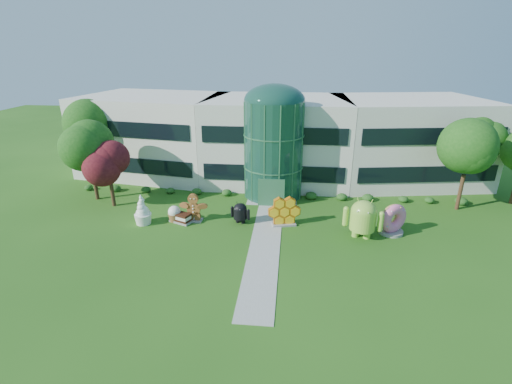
# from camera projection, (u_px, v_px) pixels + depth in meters

# --- Properties ---
(ground) EXTENTS (140.00, 140.00, 0.00)m
(ground) POSITION_uv_depth(u_px,v_px,m) (264.00, 253.00, 28.39)
(ground) COLOR #215114
(ground) RESTS_ON ground
(building) EXTENTS (46.00, 15.00, 9.30)m
(building) POSITION_uv_depth(u_px,v_px,m) (276.00, 139.00, 43.35)
(building) COLOR beige
(building) RESTS_ON ground
(atrium) EXTENTS (6.00, 6.00, 9.80)m
(atrium) POSITION_uv_depth(u_px,v_px,m) (274.00, 150.00, 37.70)
(atrium) COLOR #194738
(atrium) RESTS_ON ground
(walkway) EXTENTS (2.40, 20.00, 0.04)m
(walkway) POSITION_uv_depth(u_px,v_px,m) (266.00, 240.00, 30.23)
(walkway) COLOR #9E9E93
(walkway) RESTS_ON ground
(tree_red) EXTENTS (4.00, 4.00, 6.00)m
(tree_red) POSITION_uv_depth(u_px,v_px,m) (110.00, 177.00, 35.66)
(tree_red) COLOR #3F0C14
(tree_red) RESTS_ON ground
(trees_backdrop) EXTENTS (52.00, 8.00, 8.40)m
(trees_backdrop) POSITION_uv_depth(u_px,v_px,m) (274.00, 154.00, 38.88)
(trees_backdrop) COLOR #194D13
(trees_backdrop) RESTS_ON ground
(android_green) EXTENTS (3.82, 3.04, 3.80)m
(android_green) POSITION_uv_depth(u_px,v_px,m) (363.00, 216.00, 30.01)
(android_green) COLOR #8FC63F
(android_green) RESTS_ON ground
(android_black) EXTENTS (2.24, 1.83, 2.20)m
(android_black) POSITION_uv_depth(u_px,v_px,m) (240.00, 212.00, 32.79)
(android_black) COLOR black
(android_black) RESTS_ON ground
(donut) EXTENTS (2.84, 2.39, 2.68)m
(donut) POSITION_uv_depth(u_px,v_px,m) (392.00, 218.00, 30.94)
(donut) COLOR #EF5B91
(donut) RESTS_ON ground
(gingerbread) EXTENTS (2.90, 1.20, 2.64)m
(gingerbread) POSITION_uv_depth(u_px,v_px,m) (194.00, 207.00, 33.10)
(gingerbread) COLOR brown
(gingerbread) RESTS_ON ground
(ice_cream_sandwich) EXTENTS (2.24, 1.71, 0.89)m
(ice_cream_sandwich) POSITION_uv_depth(u_px,v_px,m) (181.00, 218.00, 33.17)
(ice_cream_sandwich) COLOR black
(ice_cream_sandwich) RESTS_ON ground
(honeycomb) EXTENTS (3.20, 1.75, 2.38)m
(honeycomb) POSITION_uv_depth(u_px,v_px,m) (284.00, 213.00, 32.38)
(honeycomb) COLOR yellow
(honeycomb) RESTS_ON ground
(froyo) EXTENTS (1.80, 1.80, 2.76)m
(froyo) POSITION_uv_depth(u_px,v_px,m) (142.00, 209.00, 32.56)
(froyo) COLOR white
(froyo) RESTS_ON ground
(cupcake) EXTENTS (1.47, 1.47, 1.46)m
(cupcake) POSITION_uv_depth(u_px,v_px,m) (174.00, 214.00, 33.29)
(cupcake) COLOR white
(cupcake) RESTS_ON ground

